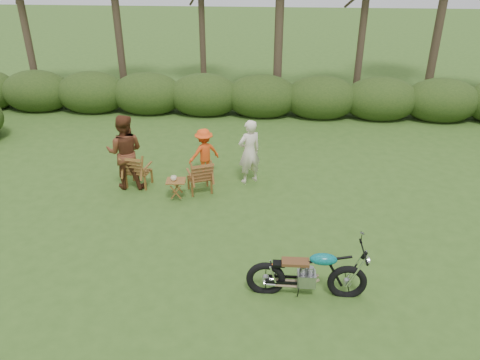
# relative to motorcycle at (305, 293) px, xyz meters

# --- Properties ---
(ground) EXTENTS (80.00, 80.00, 0.00)m
(ground) POSITION_rel_motorcycle_xyz_m (-1.09, 0.32, 0.00)
(ground) COLOR #32521B
(ground) RESTS_ON ground
(motorcycle) EXTENTS (1.91, 0.75, 1.09)m
(motorcycle) POSITION_rel_motorcycle_xyz_m (0.00, 0.00, 0.00)
(motorcycle) COLOR #0DAFAE
(motorcycle) RESTS_ON ground
(lawn_chair_right) EXTENTS (0.78, 0.78, 0.86)m
(lawn_chair_right) POSITION_rel_motorcycle_xyz_m (-2.35, 3.51, 0.00)
(lawn_chair_right) COLOR brown
(lawn_chair_right) RESTS_ON ground
(lawn_chair_left) EXTENTS (0.70, 0.70, 0.89)m
(lawn_chair_left) POSITION_rel_motorcycle_xyz_m (-3.88, 3.70, 0.00)
(lawn_chair_left) COLOR brown
(lawn_chair_left) RESTS_ON ground
(side_table) EXTENTS (0.49, 0.42, 0.47)m
(side_table) POSITION_rel_motorcycle_xyz_m (-2.84, 3.13, 0.23)
(side_table) COLOR brown
(side_table) RESTS_ON ground
(cup) EXTENTS (0.17, 0.17, 0.11)m
(cup) POSITION_rel_motorcycle_xyz_m (-2.89, 3.12, 0.52)
(cup) COLOR #ECE4C2
(cup) RESTS_ON side_table
(adult_a) EXTENTS (0.71, 0.64, 1.62)m
(adult_a) POSITION_rel_motorcycle_xyz_m (-1.21, 4.12, 0.00)
(adult_a) COLOR beige
(adult_a) RESTS_ON ground
(adult_b) EXTENTS (0.94, 0.76, 1.83)m
(adult_b) POSITION_rel_motorcycle_xyz_m (-4.14, 3.63, 0.00)
(adult_b) COLOR #5B2D1A
(adult_b) RESTS_ON ground
(child) EXTENTS (0.94, 0.85, 1.26)m
(child) POSITION_rel_motorcycle_xyz_m (-2.36, 4.38, 0.00)
(child) COLOR #F14C16
(child) RESTS_ON ground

